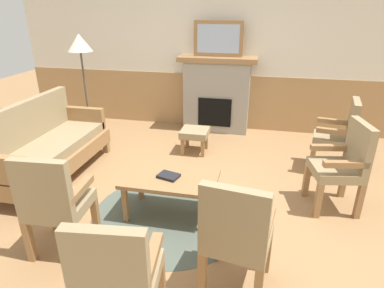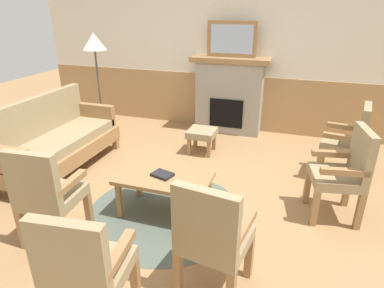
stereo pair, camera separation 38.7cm
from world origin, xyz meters
name	(u,v)px [view 1 (the left image)]	position (x,y,z in m)	size (l,w,h in m)	color
ground_plane	(186,200)	(0.00, 0.00, 0.00)	(14.00, 14.00, 0.00)	#997047
wall_back	(220,53)	(0.00, 2.60, 1.31)	(7.20, 0.14, 2.70)	silver
fireplace	(217,94)	(0.00, 2.35, 0.65)	(1.30, 0.44, 1.28)	gray
framed_picture	(218,39)	(0.00, 2.35, 1.56)	(0.80, 0.04, 0.56)	olive
couch	(48,148)	(-1.83, 0.20, 0.40)	(0.70, 1.80, 0.98)	olive
coffee_table	(171,182)	(-0.09, -0.30, 0.39)	(0.96, 0.56, 0.44)	olive
round_rug	(171,213)	(-0.09, -0.30, 0.00)	(1.68, 1.68, 0.01)	#4C564C
book_on_table	(169,176)	(-0.11, -0.30, 0.46)	(0.21, 0.15, 0.03)	black
footstool	(195,134)	(-0.17, 1.33, 0.28)	(0.40, 0.40, 0.36)	olive
armchair_near_fireplace	(340,133)	(1.78, 1.14, 0.54)	(0.55, 0.55, 0.98)	olive
armchair_by_window_left	(344,163)	(1.66, 0.23, 0.54)	(0.56, 0.56, 0.98)	olive
armchair_front_left	(117,275)	(-0.02, -1.73, 0.54)	(0.53, 0.53, 0.98)	olive
armchair_front_center	(54,201)	(-0.89, -1.07, 0.54)	(0.52, 0.52, 0.98)	olive
armchair_corner_left	(236,232)	(0.66, -1.17, 0.54)	(0.54, 0.54, 0.98)	olive
floor_lamp_by_couch	(80,50)	(-1.92, 1.40, 1.45)	(0.36, 0.36, 1.68)	#332D28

